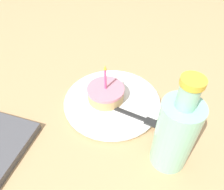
# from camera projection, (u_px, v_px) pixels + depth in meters

# --- Properties ---
(ground_plane) EXTENTS (2.40, 2.40, 0.04)m
(ground_plane) POSITION_uv_depth(u_px,v_px,m) (109.00, 107.00, 0.67)
(ground_plane) COLOR tan
(ground_plane) RESTS_ON ground
(plate) EXTENTS (0.28, 0.28, 0.02)m
(plate) POSITION_uv_depth(u_px,v_px,m) (112.00, 102.00, 0.64)
(plate) COLOR white
(plate) RESTS_ON ground_plane
(cake_slice) EXTENTS (0.11, 0.11, 0.12)m
(cake_slice) POSITION_uv_depth(u_px,v_px,m) (106.00, 94.00, 0.63)
(cake_slice) COLOR tan
(cake_slice) RESTS_ON plate
(fork) EXTENTS (0.18, 0.05, 0.00)m
(fork) POSITION_uv_depth(u_px,v_px,m) (134.00, 116.00, 0.59)
(fork) COLOR #262626
(fork) RESTS_ON plate
(bottle) EXTENTS (0.08, 0.08, 0.25)m
(bottle) POSITION_uv_depth(u_px,v_px,m) (175.00, 133.00, 0.45)
(bottle) COLOR #8CD1B2
(bottle) RESTS_ON ground_plane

